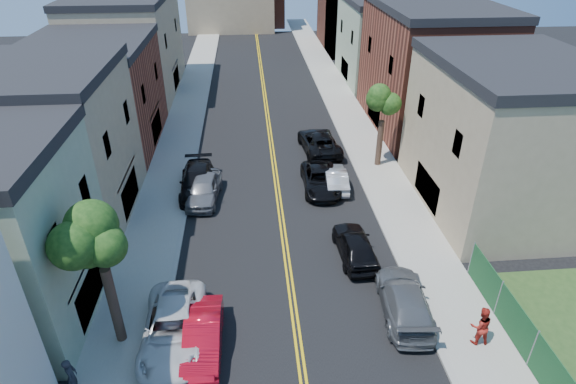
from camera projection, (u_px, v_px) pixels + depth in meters
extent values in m
cube|color=gray|center=(183.00, 123.00, 43.57)|extent=(3.20, 100.00, 0.15)
cube|color=gray|center=(351.00, 117.00, 44.76)|extent=(3.20, 100.00, 0.15)
cube|color=gray|center=(202.00, 122.00, 43.70)|extent=(0.30, 100.00, 0.15)
cube|color=gray|center=(333.00, 118.00, 44.63)|extent=(0.30, 100.00, 0.15)
cube|color=#998466|center=(44.00, 151.00, 27.98)|extent=(9.00, 10.00, 9.00)
cube|color=brown|center=(95.00, 98.00, 37.69)|extent=(9.00, 12.00, 8.00)
cube|color=#998466|center=(129.00, 47.00, 49.36)|extent=(9.00, 16.00, 9.50)
cube|color=#998466|center=(504.00, 141.00, 29.22)|extent=(9.00, 12.00, 9.00)
cube|color=brown|center=(428.00, 70.00, 41.01)|extent=(9.00, 14.00, 10.00)
cube|color=gray|center=(385.00, 42.00, 53.43)|extent=(9.00, 12.00, 8.50)
cube|color=#4C2319|center=(381.00, 4.00, 66.58)|extent=(16.00, 14.00, 12.00)
cube|color=#143F1E|center=(553.00, 380.00, 18.13)|extent=(0.04, 15.00, 1.90)
cylinder|color=#34231A|center=(114.00, 305.00, 20.17)|extent=(0.44, 0.44, 3.96)
sphere|color=black|center=(93.00, 222.00, 17.99)|extent=(5.20, 5.20, 5.20)
sphere|color=black|center=(99.00, 203.00, 17.17)|extent=(3.90, 3.90, 3.90)
sphere|color=black|center=(86.00, 226.00, 18.66)|extent=(3.64, 3.64, 3.64)
cylinder|color=#34231A|center=(380.00, 143.00, 35.23)|extent=(0.44, 0.44, 3.52)
sphere|color=black|center=(385.00, 95.00, 33.34)|extent=(4.40, 4.40, 4.40)
sphere|color=black|center=(393.00, 84.00, 32.65)|extent=(3.30, 3.30, 3.30)
sphere|color=black|center=(376.00, 99.00, 33.91)|extent=(3.08, 3.08, 3.08)
imported|color=red|center=(203.00, 336.00, 20.49)|extent=(1.61, 4.55, 1.50)
imported|color=silver|center=(174.00, 328.00, 20.80)|extent=(2.80, 5.87, 1.62)
imported|color=slate|center=(204.00, 189.00, 31.45)|extent=(2.47, 5.03, 1.65)
imported|color=black|center=(198.00, 181.00, 32.37)|extent=(2.47, 5.74, 1.65)
imported|color=#525559|center=(405.00, 300.00, 22.37)|extent=(2.68, 5.58, 1.57)
imported|color=black|center=(355.00, 245.00, 26.08)|extent=(2.06, 4.73, 1.59)
imported|color=#B4B5BC|center=(335.00, 178.00, 33.01)|extent=(1.71, 4.36, 1.42)
imported|color=black|center=(319.00, 142.00, 38.02)|extent=(3.27, 6.17, 1.65)
imported|color=black|center=(320.00, 180.00, 32.74)|extent=(2.50, 5.27, 1.45)
imported|color=#24242B|center=(72.00, 377.00, 18.31)|extent=(0.57, 0.74, 1.80)
imported|color=#A02118|center=(480.00, 326.00, 20.49)|extent=(0.99, 0.80, 1.96)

